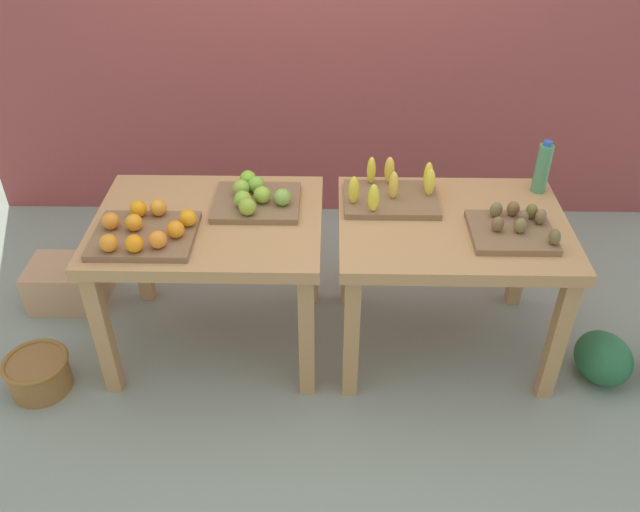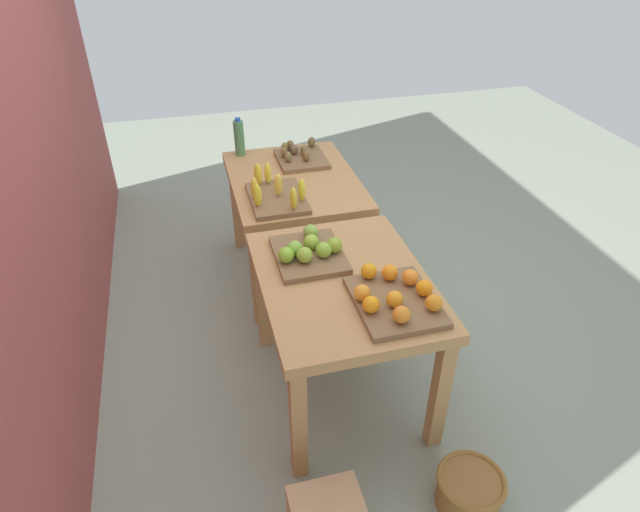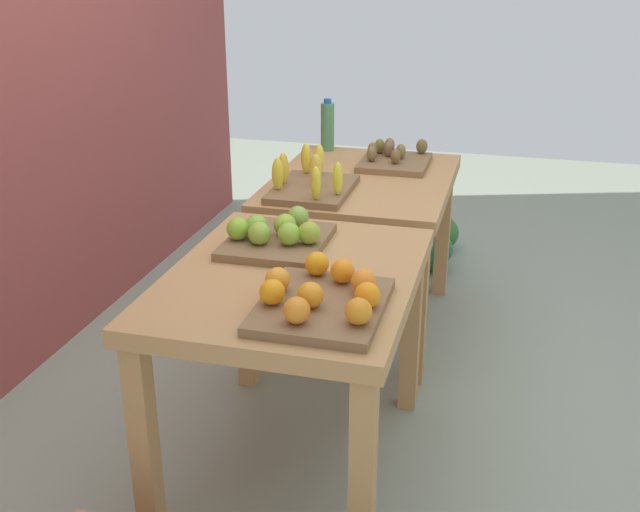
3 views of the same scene
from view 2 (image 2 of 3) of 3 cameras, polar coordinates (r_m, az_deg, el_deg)
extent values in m
plane|color=gray|center=(3.53, -0.45, -6.81)|extent=(8.00, 8.00, 0.00)
cube|color=#95413E|center=(2.79, -29.32, 12.94)|extent=(4.40, 0.12, 3.00)
cube|color=tan|center=(2.66, 2.49, -2.83)|extent=(1.04, 0.80, 0.06)
cube|color=tan|center=(2.71, 12.34, -13.73)|extent=(0.07, 0.07, 0.69)
cube|color=tan|center=(3.32, 5.65, -2.42)|extent=(0.07, 0.07, 0.69)
cube|color=tan|center=(2.54, -2.27, -16.96)|extent=(0.07, 0.07, 0.69)
cube|color=tan|center=(3.18, -5.98, -4.29)|extent=(0.07, 0.07, 0.69)
cube|color=tan|center=(3.58, -2.75, 7.69)|extent=(1.04, 0.80, 0.06)
cube|color=tan|center=(3.47, 4.55, -0.51)|extent=(0.07, 0.07, 0.69)
cube|color=tan|center=(4.22, 0.56, 6.40)|extent=(0.07, 0.07, 0.69)
cube|color=tan|center=(3.34, -6.57, -2.21)|extent=(0.07, 0.07, 0.69)
cube|color=tan|center=(4.12, -8.65, 5.20)|extent=(0.07, 0.07, 0.69)
cube|color=brown|center=(2.50, 7.79, -4.73)|extent=(0.44, 0.36, 0.03)
sphere|color=orange|center=(2.42, 7.77, -4.46)|extent=(0.09, 0.09, 0.08)
sphere|color=orange|center=(2.38, 5.32, -5.04)|extent=(0.09, 0.09, 0.08)
sphere|color=orange|center=(2.44, 4.40, -3.83)|extent=(0.11, 0.11, 0.08)
sphere|color=orange|center=(2.35, 8.46, -6.04)|extent=(0.10, 0.10, 0.08)
sphere|color=orange|center=(2.56, 9.36, -2.20)|extent=(0.11, 0.11, 0.08)
sphere|color=orange|center=(2.51, 10.78, -3.28)|extent=(0.10, 0.10, 0.08)
sphere|color=orange|center=(2.43, 11.74, -4.77)|extent=(0.11, 0.11, 0.08)
sphere|color=orange|center=(2.58, 5.09, -1.56)|extent=(0.09, 0.09, 0.08)
sphere|color=orange|center=(2.58, 7.26, -1.72)|extent=(0.08, 0.08, 0.08)
cube|color=brown|center=(2.77, -1.16, 0.12)|extent=(0.40, 0.34, 0.03)
sphere|color=#83AF42|center=(2.85, -0.97, 2.51)|extent=(0.10, 0.10, 0.08)
sphere|color=#90AD2F|center=(2.75, 1.52, 1.14)|extent=(0.11, 0.11, 0.08)
sphere|color=#96BB35|center=(2.77, -0.91, 1.46)|extent=(0.09, 0.09, 0.08)
sphere|color=#83B93C|center=(2.72, -2.63, 0.78)|extent=(0.09, 0.09, 0.08)
sphere|color=#8AB935|center=(2.71, 0.38, 0.63)|extent=(0.11, 0.11, 0.08)
sphere|color=#8EB737|center=(2.67, -1.62, 0.10)|extent=(0.11, 0.11, 0.08)
sphere|color=#87C12F|center=(2.68, -3.55, 0.10)|extent=(0.09, 0.09, 0.08)
cube|color=brown|center=(3.30, -4.47, 5.98)|extent=(0.44, 0.32, 0.03)
ellipsoid|color=yellow|center=(3.16, -6.52, 6.29)|extent=(0.04, 0.05, 0.14)
ellipsoid|color=yellow|center=(3.20, -1.91, 6.87)|extent=(0.05, 0.05, 0.14)
ellipsoid|color=yellow|center=(3.24, -6.81, 6.98)|extent=(0.06, 0.06, 0.14)
ellipsoid|color=yellow|center=(3.41, -5.43, 8.57)|extent=(0.06, 0.06, 0.14)
ellipsoid|color=yellow|center=(3.40, -6.46, 8.43)|extent=(0.06, 0.06, 0.14)
ellipsoid|color=yellow|center=(3.11, -2.79, 6.00)|extent=(0.05, 0.04, 0.14)
ellipsoid|color=yellow|center=(3.26, -4.35, 7.38)|extent=(0.06, 0.06, 0.14)
cube|color=brown|center=(3.79, -1.93, 10.03)|extent=(0.36, 0.32, 0.03)
ellipsoid|color=brown|center=(3.77, -3.74, 10.69)|extent=(0.07, 0.07, 0.07)
ellipsoid|color=brown|center=(3.71, -1.48, 10.35)|extent=(0.06, 0.05, 0.07)
ellipsoid|color=brown|center=(3.93, -0.88, 11.75)|extent=(0.06, 0.07, 0.07)
ellipsoid|color=brown|center=(3.88, -3.10, 11.40)|extent=(0.07, 0.07, 0.07)
ellipsoid|color=brown|center=(3.70, -3.33, 10.24)|extent=(0.06, 0.05, 0.07)
ellipsoid|color=olive|center=(3.80, -1.67, 10.93)|extent=(0.06, 0.05, 0.07)
ellipsoid|color=brown|center=(3.84, -3.68, 11.17)|extent=(0.07, 0.07, 0.07)
ellipsoid|color=brown|center=(3.81, -2.71, 10.97)|extent=(0.05, 0.06, 0.07)
cylinder|color=#4C8C59|center=(3.88, -8.39, 12.00)|extent=(0.07, 0.07, 0.24)
cylinder|color=blue|center=(3.84, -8.56, 13.83)|extent=(0.04, 0.04, 0.02)
ellipsoid|color=#30662C|center=(4.84, -2.47, 7.17)|extent=(0.31, 0.34, 0.23)
ellipsoid|color=#266439|center=(4.56, -1.77, 5.47)|extent=(0.34, 0.37, 0.25)
cylinder|color=olive|center=(2.73, 15.19, -22.54)|extent=(0.28, 0.28, 0.17)
torus|color=olive|center=(2.66, 15.48, -21.53)|extent=(0.31, 0.31, 0.02)
camera|label=1|loc=(4.09, 41.86, 27.84)|focal=37.08mm
camera|label=3|loc=(1.45, 71.21, -15.12)|focal=43.08mm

